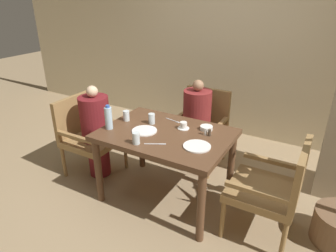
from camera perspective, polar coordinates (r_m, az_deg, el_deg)
ground_plane at (r=3.22m, az=-0.39°, el=-13.18°), size 16.00×16.00×0.00m
wall_back at (r=4.33m, az=12.69°, el=16.36°), size 8.00×0.06×2.80m
dining_table at (r=2.87m, az=-0.43°, el=-3.03°), size 1.22×0.87×0.74m
chair_left_side at (r=3.52m, az=-15.14°, el=-1.26°), size 0.56×0.56×0.89m
diner_in_left_chair at (r=3.40m, az=-13.50°, el=-0.92°), size 0.32×0.32×1.07m
chair_far_side at (r=3.63m, az=6.36°, el=0.32°), size 0.56×0.56×0.89m
diner_in_far_chair at (r=3.49m, az=5.46°, el=0.43°), size 0.32×0.32×1.08m
chair_right_side at (r=2.67m, az=19.54°, el=-10.78°), size 0.56×0.56×0.89m
plate_main_left at (r=2.58m, az=5.53°, el=-3.86°), size 0.24×0.24×0.01m
plate_main_right at (r=2.86m, az=-4.51°, el=-0.90°), size 0.24×0.24×0.01m
teacup_with_saucer at (r=2.90m, az=2.96°, el=0.02°), size 0.11×0.11×0.07m
bowl_small at (r=2.90m, az=7.33°, el=-0.35°), size 0.12×0.12×0.04m
water_bottle at (r=2.92m, az=-11.27°, el=1.54°), size 0.07×0.07×0.24m
glass_tall_near at (r=3.10m, az=-7.96°, el=1.96°), size 0.06×0.06×0.11m
glass_tall_mid at (r=3.00m, az=-3.13°, el=1.41°), size 0.06×0.06×0.11m
glass_tall_far at (r=2.62m, az=-6.10°, el=-2.33°), size 0.06×0.06×0.11m
salt_shaker at (r=2.79m, az=7.17°, el=-1.05°), size 0.03×0.03×0.07m
pepper_shaker at (r=2.78m, az=7.91°, el=-1.25°), size 0.03×0.03×0.06m
fork_beside_plate at (r=3.08m, az=1.13°, el=1.00°), size 0.18×0.05×0.00m
knife_beside_plate at (r=2.62m, az=-2.26°, el=-3.43°), size 0.18×0.10×0.00m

